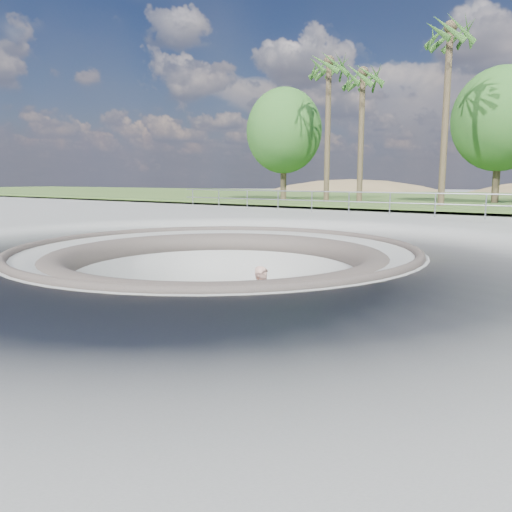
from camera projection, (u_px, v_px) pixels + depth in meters
ground at (217, 248)px, 12.84m from camera, size 180.00×180.00×0.00m
skate_bowl at (218, 317)px, 13.12m from camera, size 14.00×14.00×4.10m
grass_strip at (490, 199)px, 40.07m from camera, size 180.00×36.00×0.12m
safety_railing at (390, 203)px, 22.36m from camera, size 25.00×0.06×1.03m
skateboard at (263, 344)px, 11.01m from camera, size 0.75×0.30×0.08m
skater at (263, 305)px, 10.88m from camera, size 0.55×0.71×1.71m
palm_a at (329, 70)px, 32.05m from camera, size 2.60×2.60×9.89m
palm_b at (363, 80)px, 31.72m from camera, size 2.60×2.60×9.12m
palm_c at (450, 38)px, 26.96m from camera, size 2.60×2.60×10.53m
bushy_tree_left at (284, 131)px, 36.92m from camera, size 5.74×5.21×8.27m
bushy_tree_mid at (500, 119)px, 31.08m from camera, size 5.91×5.37×8.53m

